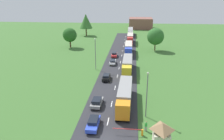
% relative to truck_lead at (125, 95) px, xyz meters
% --- Properties ---
extents(ground_plane, '(280.00, 280.00, 0.00)m').
position_rel_truck_lead_xyz_m(ground_plane, '(-2.51, -11.28, -2.10)').
color(ground_plane, '#3D6B2D').
extents(road, '(10.00, 140.00, 0.06)m').
position_rel_truck_lead_xyz_m(road, '(-2.51, 13.22, -2.07)').
color(road, '#2B2B30').
rests_on(road, ground).
extents(lane_marking_centre, '(0.16, 124.89, 0.01)m').
position_rel_truck_lead_xyz_m(lane_marking_centre, '(-2.51, 11.41, -2.03)').
color(lane_marking_centre, white).
rests_on(lane_marking_centre, road).
extents(truck_lead, '(2.66, 13.47, 3.51)m').
position_rel_truck_lead_xyz_m(truck_lead, '(0.00, 0.00, 0.00)').
color(truck_lead, orange).
rests_on(truck_lead, road).
extents(truck_second, '(2.53, 13.37, 3.53)m').
position_rel_truck_lead_xyz_m(truck_second, '(-0.07, 19.25, 0.00)').
color(truck_second, yellow).
rests_on(truck_second, road).
extents(truck_third, '(2.65, 12.72, 3.60)m').
position_rel_truck_lead_xyz_m(truck_third, '(-0.24, 38.97, 0.04)').
color(truck_third, blue).
rests_on(truck_third, road).
extents(truck_fourth, '(2.54, 12.32, 3.75)m').
position_rel_truck_lead_xyz_m(truck_fourth, '(-0.02, 57.45, 0.10)').
color(truck_fourth, red).
rests_on(truck_fourth, road).
extents(truck_fifth, '(2.64, 14.12, 3.52)m').
position_rel_truck_lead_xyz_m(truck_fifth, '(-0.22, 76.26, 0.01)').
color(truck_fifth, white).
rests_on(truck_fifth, road).
extents(car_lead, '(1.77, 4.56, 1.47)m').
position_rel_truck_lead_xyz_m(car_lead, '(-4.67, -8.39, -1.26)').
color(car_lead, blue).
rests_on(car_lead, road).
extents(car_second, '(2.03, 4.40, 1.48)m').
position_rel_truck_lead_xyz_m(car_second, '(-5.26, -1.13, -1.26)').
color(car_second, gray).
rests_on(car_second, road).
extents(car_third, '(1.81, 4.21, 1.43)m').
position_rel_truck_lead_xyz_m(car_third, '(-5.10, 12.55, -1.28)').
color(car_third, black).
rests_on(car_third, road).
extents(car_fourth, '(1.89, 4.46, 1.38)m').
position_rel_truck_lead_xyz_m(car_fourth, '(-4.72, 25.73, -1.30)').
color(car_fourth, white).
rests_on(car_fourth, road).
extents(car_fifth, '(1.98, 4.49, 1.46)m').
position_rel_truck_lead_xyz_m(car_fifth, '(-5.01, 34.47, -1.27)').
color(car_fifth, red).
rests_on(car_fifth, road).
extents(guard_booth, '(2.54, 3.10, 3.89)m').
position_rel_truck_lead_xyz_m(guard_booth, '(5.59, -12.32, -0.11)').
color(guard_booth, beige).
rests_on(guard_booth, ground).
extents(barrier_gate, '(4.64, 0.28, 1.05)m').
position_rel_truck_lead_xyz_m(barrier_gate, '(2.30, -9.82, -1.40)').
color(barrier_gate, orange).
rests_on(barrier_gate, ground).
extents(person_lead, '(0.38, 0.22, 1.71)m').
position_rel_truck_lead_xyz_m(person_lead, '(3.69, -8.56, -1.20)').
color(person_lead, gray).
rests_on(person_lead, ground).
extents(lamppost_lead, '(0.36, 0.36, 8.28)m').
position_rel_truck_lead_xyz_m(lamppost_lead, '(3.89, -4.21, 2.52)').
color(lamppost_lead, slate).
rests_on(lamppost_lead, ground).
extents(lamppost_second, '(0.36, 0.36, 9.02)m').
position_rel_truck_lead_xyz_m(lamppost_second, '(-9.08, 20.41, 2.90)').
color(lamppost_second, slate).
rests_on(lamppost_second, ground).
extents(tree_birch, '(6.33, 6.33, 8.59)m').
position_rel_truck_lead_xyz_m(tree_birch, '(9.63, 44.82, 3.32)').
color(tree_birch, '#513823').
rests_on(tree_birch, ground).
extents(tree_maple, '(6.56, 6.56, 11.00)m').
position_rel_truck_lead_xyz_m(tree_maple, '(-23.04, 74.28, 5.27)').
color(tree_maple, '#513823').
rests_on(tree_maple, ground).
extents(tree_pine, '(5.54, 5.54, 7.84)m').
position_rel_truck_lead_xyz_m(tree_pine, '(-23.85, 46.81, 2.95)').
color(tree_pine, '#513823').
rests_on(tree_pine, ground).
extents(distant_building, '(14.15, 13.46, 6.41)m').
position_rel_truck_lead_xyz_m(distant_building, '(5.65, 103.04, 1.11)').
color(distant_building, brown).
rests_on(distant_building, ground).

